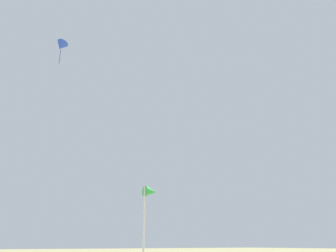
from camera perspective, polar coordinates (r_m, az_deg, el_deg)
The scene contains 2 objects.
distant_kite_blue_far_center at distance 27.55m, azimuth -17.87°, elevation 12.95°, with size 1.20×1.07×2.02m.
marker_flag at distance 7.19m, azimuth -3.19°, elevation -12.21°, with size 0.30×0.24×1.91m.
Camera 1 is at (-1.48, -0.80, 0.73)m, focal length 35.49 mm.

